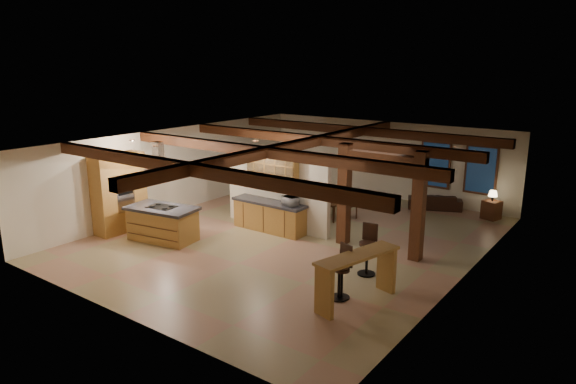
# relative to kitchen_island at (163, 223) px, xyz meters

# --- Properties ---
(ground) EXTENTS (12.00, 12.00, 0.00)m
(ground) POSITION_rel_kitchen_island_xyz_m (2.98, 2.41, -0.51)
(ground) COLOR tan
(ground) RESTS_ON ground
(room_walls) EXTENTS (12.00, 12.00, 12.00)m
(room_walls) POSITION_rel_kitchen_island_xyz_m (2.98, 2.41, 1.27)
(room_walls) COLOR white
(room_walls) RESTS_ON ground
(ceiling_beams) EXTENTS (10.00, 12.00, 0.28)m
(ceiling_beams) POSITION_rel_kitchen_island_xyz_m (2.98, 2.41, 2.25)
(ceiling_beams) COLOR #3B1E0E
(ceiling_beams) RESTS_ON room_walls
(timber_posts) EXTENTS (2.50, 0.30, 2.90)m
(timber_posts) POSITION_rel_kitchen_island_xyz_m (5.48, 2.91, 1.25)
(timber_posts) COLOR #3B1E0E
(timber_posts) RESTS_ON ground
(partition_wall) EXTENTS (3.80, 0.18, 2.20)m
(partition_wall) POSITION_rel_kitchen_island_xyz_m (1.98, 2.91, 0.59)
(partition_wall) COLOR white
(partition_wall) RESTS_ON ground
(pantry_cabinet) EXTENTS (0.67, 1.60, 2.40)m
(pantry_cabinet) POSITION_rel_kitchen_island_xyz_m (-1.69, -0.19, 0.69)
(pantry_cabinet) COLOR #A67E35
(pantry_cabinet) RESTS_ON ground
(back_counter) EXTENTS (2.50, 0.66, 0.94)m
(back_counter) POSITION_rel_kitchen_island_xyz_m (1.98, 2.52, -0.04)
(back_counter) COLOR #A67E35
(back_counter) RESTS_ON ground
(upper_display_cabinet) EXTENTS (1.80, 0.36, 0.95)m
(upper_display_cabinet) POSITION_rel_kitchen_island_xyz_m (1.98, 2.72, 1.34)
(upper_display_cabinet) COLOR #A67E35
(upper_display_cabinet) RESTS_ON partition_wall
(range_hood) EXTENTS (1.10, 1.10, 1.40)m
(range_hood) POSITION_rel_kitchen_island_xyz_m (-0.00, 0.00, 1.27)
(range_hood) COLOR silver
(range_hood) RESTS_ON room_walls
(back_windows) EXTENTS (2.70, 0.07, 1.70)m
(back_windows) POSITION_rel_kitchen_island_xyz_m (5.78, 8.34, 0.99)
(back_windows) COLOR #3B1E0E
(back_windows) RESTS_ON room_walls
(framed_art) EXTENTS (0.65, 0.05, 0.85)m
(framed_art) POSITION_rel_kitchen_island_xyz_m (1.48, 8.34, 1.19)
(framed_art) COLOR #3B1E0E
(framed_art) RESTS_ON room_walls
(recessed_cans) EXTENTS (3.16, 2.46, 0.03)m
(recessed_cans) POSITION_rel_kitchen_island_xyz_m (0.44, 0.47, 2.36)
(recessed_cans) COLOR silver
(recessed_cans) RESTS_ON room_walls
(kitchen_island) EXTENTS (2.20, 1.41, 1.02)m
(kitchen_island) POSITION_rel_kitchen_island_xyz_m (0.00, 0.00, 0.00)
(kitchen_island) COLOR #A67E35
(kitchen_island) RESTS_ON ground
(dining_table) EXTENTS (1.74, 1.01, 0.60)m
(dining_table) POSITION_rel_kitchen_island_xyz_m (2.41, 4.66, -0.21)
(dining_table) COLOR #3B200E
(dining_table) RESTS_ON ground
(sofa) EXTENTS (1.97, 1.41, 0.54)m
(sofa) POSITION_rel_kitchen_island_xyz_m (5.21, 7.91, -0.24)
(sofa) COLOR black
(sofa) RESTS_ON ground
(microwave) EXTENTS (0.55, 0.45, 0.27)m
(microwave) POSITION_rel_kitchen_island_xyz_m (2.78, 2.52, 0.56)
(microwave) COLOR #B6B6BB
(microwave) RESTS_ON back_counter
(bar_counter) EXTENTS (1.06, 2.20, 1.12)m
(bar_counter) POSITION_rel_kitchen_island_xyz_m (6.54, -0.23, 0.24)
(bar_counter) COLOR #A67E35
(bar_counter) RESTS_ON ground
(side_table) EXTENTS (0.63, 0.63, 0.62)m
(side_table) POSITION_rel_kitchen_island_xyz_m (7.17, 7.82, -0.20)
(side_table) COLOR #3B1E0E
(side_table) RESTS_ON ground
(table_lamp) EXTENTS (0.29, 0.29, 0.35)m
(table_lamp) POSITION_rel_kitchen_island_xyz_m (7.17, 7.82, 0.35)
(table_lamp) COLOR black
(table_lamp) RESTS_ON side_table
(bar_stool_a) EXTENTS (0.37, 0.37, 1.07)m
(bar_stool_a) POSITION_rel_kitchen_island_xyz_m (6.16, -0.19, 0.03)
(bar_stool_a) COLOR black
(bar_stool_a) RESTS_ON ground
(bar_stool_b) EXTENTS (0.45, 0.47, 1.23)m
(bar_stool_b) POSITION_rel_kitchen_island_xyz_m (6.14, -0.24, 0.11)
(bar_stool_b) COLOR black
(bar_stool_b) RESTS_ON ground
(bar_stool_c) EXTENTS (0.44, 0.46, 1.27)m
(bar_stool_c) POSITION_rel_kitchen_island_xyz_m (5.99, 1.30, 0.13)
(bar_stool_c) COLOR black
(bar_stool_c) RESTS_ON ground
(dining_chairs) EXTENTS (2.40, 2.40, 1.23)m
(dining_chairs) POSITION_rel_kitchen_island_xyz_m (2.41, 4.66, 0.11)
(dining_chairs) COLOR #3B1E0E
(dining_chairs) RESTS_ON ground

